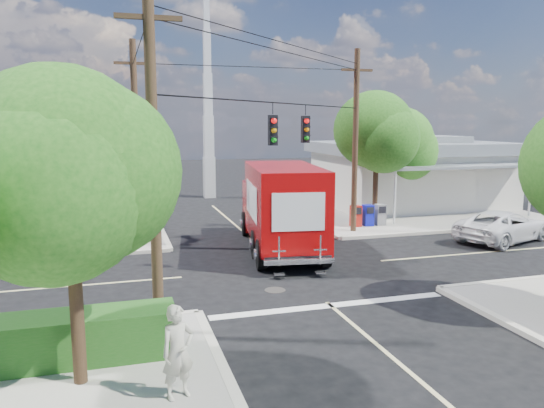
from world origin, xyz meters
name	(u,v)px	position (x,y,z in m)	size (l,w,h in m)	color
ground	(287,269)	(0.00, 0.00, 0.00)	(120.00, 120.00, 0.00)	black
sidewalk_ne	(397,209)	(10.88, 10.88, 0.07)	(14.12, 14.12, 0.14)	#9E998E
sidewalk_nw	(22,229)	(-10.88, 10.88, 0.07)	(14.12, 14.12, 0.14)	#9E998E
road_markings	(300,279)	(0.00, -1.47, 0.01)	(32.00, 32.00, 0.01)	beige
building_ne	(412,172)	(12.50, 11.97, 2.32)	(11.80, 10.20, 4.50)	silver
building_nw	(2,185)	(-12.00, 12.46, 2.22)	(10.80, 10.20, 4.30)	beige
radio_tower	(208,121)	(0.50, 20.00, 5.64)	(0.80, 0.80, 17.00)	silver
tree_sw_front	(70,184)	(-6.99, -7.54, 4.33)	(3.88, 3.78, 6.03)	#422D1C
tree_ne_front	(377,137)	(7.21, 6.76, 4.77)	(4.21, 4.14, 6.66)	#422D1C
tree_ne_back	(400,145)	(9.81, 8.96, 4.19)	(3.77, 3.66, 5.82)	#422D1C
palm_nw_front	(83,133)	(-7.50, 7.50, 5.04)	(3.01, 3.08, 5.59)	#422D1C
palm_nw_back	(40,140)	(-9.50, 9.00, 4.67)	(3.01, 3.08, 5.19)	#422D1C
utility_poles	(236,144)	(-1.58, 1.60, 4.67)	(12.00, 10.68, 9.00)	#473321
picket_fence	(49,328)	(-7.80, -5.60, 0.68)	(5.94, 0.06, 1.00)	silver
hedge_sw	(35,342)	(-8.00, -6.40, 0.69)	(6.20, 1.20, 1.10)	#1A4F14
vending_boxes	(368,215)	(6.50, 6.20, 0.69)	(1.90, 0.50, 1.10)	#A11910
delivery_truck	(281,207)	(0.66, 2.86, 1.90)	(3.85, 8.93, 3.75)	black
parked_car	(503,226)	(11.19, 1.63, 0.72)	(2.40, 5.21, 1.45)	silver
pedestrian	(178,352)	(-5.10, -8.70, 1.08)	(0.69, 0.45, 1.89)	#BCB8A1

